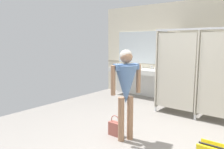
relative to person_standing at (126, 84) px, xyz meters
The scene contains 10 objects.
ground_plane 1.09m from the person_standing, 19.58° to the left, with size 6.39×6.65×0.10m, color gray.
wall_back 3.20m from the person_standing, 86.20° to the left, with size 6.39×0.12×2.86m, color beige.
wall_back_tile_band 3.10m from the person_standing, 86.12° to the left, with size 6.39×0.01×0.06m, color #9E937F.
vanity_counter 3.33m from the person_standing, 118.90° to the left, with size 1.86×0.55×1.01m.
mirror_panel 3.52m from the person_standing, 117.37° to the left, with size 1.76×0.02×1.01m, color silver.
bathroom_stalls 2.31m from the person_standing, 74.52° to the left, with size 2.03×1.32×2.03m.
person_standing is the anchor object (origin of this frame).
handbag 0.91m from the person_standing, behind, with size 0.24×0.12×0.39m.
soap_dispenser 3.09m from the person_standing, 106.08° to the left, with size 0.07×0.07×0.21m.
paper_cup 3.09m from the person_standing, 116.71° to the left, with size 0.07×0.07×0.11m, color white.
Camera 1 is at (1.97, -3.16, 1.75)m, focal length 35.66 mm.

